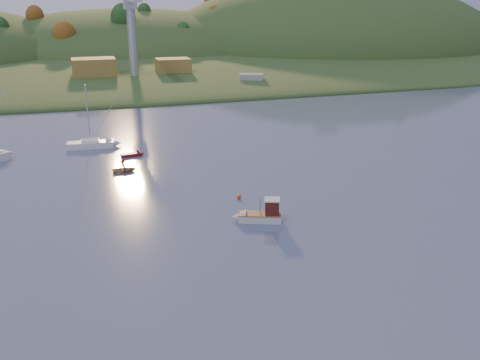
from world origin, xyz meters
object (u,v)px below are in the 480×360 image
object	(u,v)px
sailboat_far	(91,144)
canoe	(125,169)
red_tender	(135,154)
fishing_boat	(257,215)

from	to	relation	value
sailboat_far	canoe	distance (m)	14.43
sailboat_far	red_tender	size ratio (longest dim) A/B	2.74
sailboat_far	red_tender	distance (m)	8.95
fishing_boat	sailboat_far	world-z (taller)	sailboat_far
fishing_boat	canoe	bearing A→B (deg)	-40.57
fishing_boat	red_tender	world-z (taller)	fishing_boat
sailboat_far	red_tender	bearing A→B (deg)	-43.00
fishing_boat	sailboat_far	distance (m)	38.09
canoe	red_tender	xyz separation A→B (m)	(2.27, 7.40, -0.10)
canoe	fishing_boat	bearing A→B (deg)	-152.09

